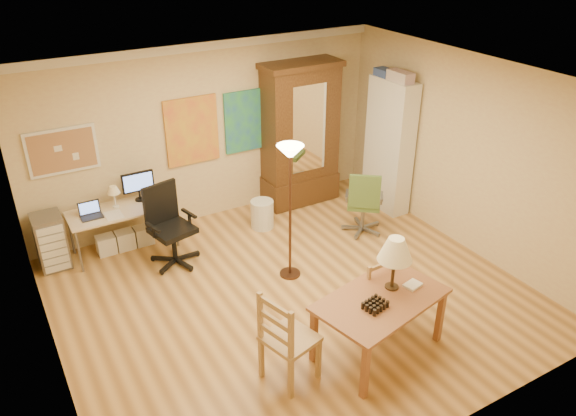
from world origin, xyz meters
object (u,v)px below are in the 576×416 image
dining_table (386,284)px  office_chair_black (172,243)px  computer_desk (125,224)px  bookshelf (389,146)px  armoire (300,143)px  office_chair_green (363,216)px

dining_table → office_chair_black: 3.14m
computer_desk → bookshelf: 4.14m
dining_table → armoire: 3.69m
office_chair_green → armoire: bearing=100.3°
office_chair_black → office_chair_green: size_ratio=1.11×
computer_desk → bookshelf: (4.02, -0.80, 0.65)m
office_chair_green → bookshelf: size_ratio=0.48×
dining_table → computer_desk: size_ratio=1.07×
computer_desk → bookshelf: size_ratio=0.68×
office_chair_black → bookshelf: bookshelf is taller
dining_table → office_chair_green: 2.57m
computer_desk → office_chair_green: computer_desk is taller
computer_desk → office_chair_green: size_ratio=1.41×
dining_table → office_chair_green: (1.33, 2.13, -0.56)m
armoire → computer_desk: bearing=-178.3°
office_chair_black → armoire: 2.68m
office_chair_green → dining_table: bearing=-122.0°
office_chair_green → armoire: 1.60m
computer_desk → armoire: bearing=1.7°
office_chair_green → armoire: (-0.26, 1.40, 0.73)m
dining_table → armoire: size_ratio=0.67×
office_chair_black → bookshelf: (3.57, -0.12, 0.74)m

